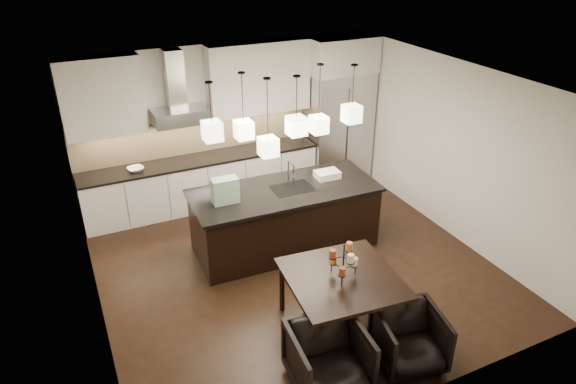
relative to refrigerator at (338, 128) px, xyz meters
name	(u,v)px	position (x,y,z in m)	size (l,w,h in m)	color
floor	(294,266)	(-2.10, -2.38, -1.08)	(5.50, 5.50, 0.02)	black
ceiling	(295,81)	(-2.10, -2.38, 1.73)	(5.50, 5.50, 0.02)	white
wall_back	(228,121)	(-2.10, 0.38, 0.32)	(5.50, 0.02, 2.80)	silver
wall_front	(421,298)	(-2.10, -5.14, 0.32)	(5.50, 0.02, 2.80)	silver
wall_left	(84,226)	(-4.86, -2.38, 0.32)	(0.02, 5.50, 2.80)	silver
wall_right	(450,149)	(0.66, -2.38, 0.32)	(0.02, 5.50, 2.80)	silver
refrigerator	(338,128)	(0.00, 0.00, 0.00)	(1.20, 0.72, 2.15)	#B7B7BA
fridge_panel	(341,55)	(0.00, 0.00, 1.40)	(1.26, 0.72, 0.65)	silver
lower_cabinets	(204,182)	(-2.73, 0.05, -0.64)	(4.21, 0.62, 0.88)	silver
countertop	(202,159)	(-2.73, 0.05, -0.17)	(4.21, 0.66, 0.04)	black
backsplash	(195,136)	(-2.73, 0.35, 0.16)	(4.21, 0.02, 0.63)	tan
upper_cab_left	(101,97)	(-4.20, 0.19, 1.10)	(1.25, 0.35, 1.25)	silver
upper_cab_right	(259,78)	(-1.55, 0.19, 1.10)	(1.86, 0.35, 1.25)	silver
hood_canopy	(180,116)	(-3.03, 0.10, 0.65)	(0.90, 0.52, 0.24)	#B7B7BA
hood_chimney	(175,79)	(-3.03, 0.21, 1.24)	(0.30, 0.28, 0.96)	#B7B7BA
fruit_bowl	(136,169)	(-3.88, 0.00, -0.12)	(0.26, 0.26, 0.06)	silver
island_body	(285,219)	(-1.99, -1.84, -0.59)	(2.76, 1.10, 0.97)	black
island_top	(285,190)	(-1.99, -1.84, -0.08)	(2.85, 1.19, 0.04)	black
faucet	(288,172)	(-1.88, -1.73, 0.15)	(0.11, 0.26, 0.42)	silver
tote_bag	(225,191)	(-2.93, -1.85, 0.13)	(0.38, 0.20, 0.38)	#256840
food_container	(327,174)	(-1.22, -1.76, 0.00)	(0.38, 0.26, 0.11)	silver
dining_table	(341,303)	(-2.16, -3.84, -0.68)	(1.31, 1.31, 0.79)	black
candelabra	(343,261)	(-2.16, -3.84, -0.06)	(0.38, 0.38, 0.46)	black
candle_a	(354,262)	(-2.01, -3.85, -0.10)	(0.08, 0.08, 0.10)	beige
candle_b	(333,260)	(-2.22, -3.71, -0.10)	(0.08, 0.08, 0.10)	#C1642B
candle_c	(342,271)	(-2.24, -3.96, -0.10)	(0.08, 0.08, 0.10)	brown
candle_d	(349,246)	(-2.03, -3.76, 0.06)	(0.08, 0.08, 0.10)	#C1642B
candle_e	(333,254)	(-2.29, -3.80, 0.06)	(0.08, 0.08, 0.10)	brown
candle_f	(351,258)	(-2.15, -3.98, 0.06)	(0.08, 0.08, 0.10)	beige
armchair_left	(328,359)	(-2.75, -4.57, -0.70)	(0.80, 0.83, 0.75)	black
armchair_right	(409,338)	(-1.74, -4.67, -0.73)	(0.73, 0.75, 0.68)	black
pendant_a	(212,131)	(-3.07, -1.89, 1.06)	(0.24, 0.24, 0.26)	beige
pendant_b	(244,130)	(-2.53, -1.62, 0.90)	(0.24, 0.24, 0.26)	beige
pendant_c	(296,126)	(-1.93, -2.09, 1.02)	(0.24, 0.24, 0.26)	beige
pendant_d	(319,124)	(-1.34, -1.66, 0.81)	(0.24, 0.24, 0.26)	beige
pendant_e	(352,114)	(-0.92, -1.89, 0.99)	(0.24, 0.24, 0.26)	beige
pendant_f	(268,147)	(-2.33, -2.03, 0.76)	(0.24, 0.24, 0.26)	beige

